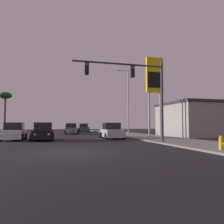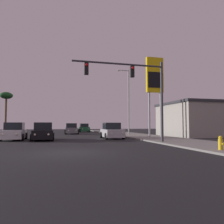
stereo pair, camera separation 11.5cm
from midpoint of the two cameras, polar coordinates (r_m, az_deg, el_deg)
The scene contains 14 objects.
ground_plane at distance 12.00m, azimuth -11.07°, elevation -10.36°, with size 120.00×120.00×0.00m, color black.
sidewalk_right at distance 24.20m, azimuth 10.57°, elevation -6.61°, with size 5.00×60.00×0.12m.
building_gas_station at distance 30.88m, azimuth 22.82°, elevation -1.78°, with size 10.30×8.30×4.30m.
car_black at distance 21.87m, azimuth -17.71°, elevation -5.04°, with size 2.04×4.33×1.68m.
car_grey at distance 34.95m, azimuth -10.79°, elevation -4.42°, with size 2.04×4.34×1.68m.
car_blue at distance 43.55m, azimuth -10.93°, elevation -4.18°, with size 2.04×4.34×1.68m.
car_silver at distance 23.37m, azimuth -0.24°, elevation -5.07°, with size 2.04×4.34×1.68m.
car_white at distance 22.98m, azimuth -24.34°, elevation -4.81°, with size 2.04×4.33×1.68m.
car_green at distance 44.34m, azimuth -7.56°, elevation -4.19°, with size 2.04×4.32×1.68m.
traffic_light_mast at distance 17.58m, azimuth 6.56°, elevation 7.36°, with size 7.37×0.36×6.50m.
street_lamp at distance 30.29m, azimuth 3.92°, elevation 3.61°, with size 1.74×0.24×9.00m.
gas_station_sign at distance 25.55m, azimuth 10.92°, elevation 8.36°, with size 2.00×0.42×9.00m.
fire_hydrant at distance 13.33m, azimuth 26.40°, elevation -7.26°, with size 0.24×0.34×0.76m.
palm_tree_far at distance 47.14m, azimuth -26.16°, elevation 3.45°, with size 2.40×2.40×7.78m.
Camera 1 is at (-0.81, -11.87, 1.49)m, focal length 35.00 mm.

